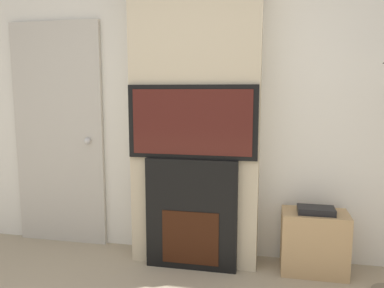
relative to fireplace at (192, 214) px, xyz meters
name	(u,v)px	position (x,y,z in m)	size (l,w,h in m)	color
wall_back	(200,102)	(0.00, 0.34, 0.90)	(6.00, 0.06, 2.70)	silver
chimney_breast	(196,102)	(0.00, 0.16, 0.90)	(1.05, 0.31, 2.70)	beige
fireplace	(192,214)	(0.00, 0.00, 0.00)	(0.74, 0.15, 0.91)	black
television	(192,122)	(0.00, 0.00, 0.75)	(1.03, 0.07, 0.58)	black
media_stand	(314,241)	(0.97, 0.10, -0.19)	(0.51, 0.30, 0.55)	tan
entry_door	(59,135)	(-1.33, 0.28, 0.58)	(0.89, 0.09, 2.06)	#BCB7AD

